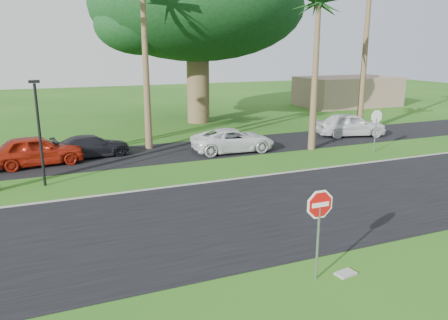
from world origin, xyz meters
name	(u,v)px	position (x,y,z in m)	size (l,w,h in m)	color
ground	(249,238)	(0.00, 0.00, 0.00)	(120.00, 120.00, 0.00)	#215916
road	(225,216)	(0.00, 2.00, 0.01)	(120.00, 8.00, 0.02)	black
parking_strip	(155,154)	(0.00, 12.50, 0.01)	(120.00, 5.00, 0.02)	black
curb	(190,184)	(0.00, 6.05, 0.03)	(120.00, 0.12, 0.06)	gray
stop_sign_near	(319,216)	(0.50, -3.00, 1.77)	(1.05, 0.07, 2.62)	gray
stop_sign_far	(376,122)	(12.00, 8.00, 1.77)	(1.05, 0.07, 2.62)	gray
palm_right_near	(319,6)	(9.00, 10.00, 8.19)	(5.00, 5.00, 9.50)	brown
canopy_tree	(197,8)	(6.00, 22.00, 8.95)	(16.50, 16.50, 13.12)	brown
streetlight_right	(39,127)	(-6.00, 8.50, 2.65)	(0.45, 0.25, 4.64)	black
building_far	(347,91)	(24.00, 26.00, 1.50)	(10.00, 6.00, 3.00)	gray
car_red	(36,151)	(-6.28, 12.28, 0.80)	(1.88, 4.67, 1.59)	#A41E0D
car_dark	(92,146)	(-3.43, 13.10, 0.61)	(1.71, 4.22, 1.22)	black
car_minivan	(233,140)	(4.38, 11.25, 0.68)	(2.25, 4.88, 1.36)	white
car_pickup	(351,125)	(13.74, 12.36, 0.80)	(1.89, 4.69, 1.60)	silver
utility_slab	(346,274)	(1.38, -3.12, 0.03)	(0.55, 0.35, 0.06)	gray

